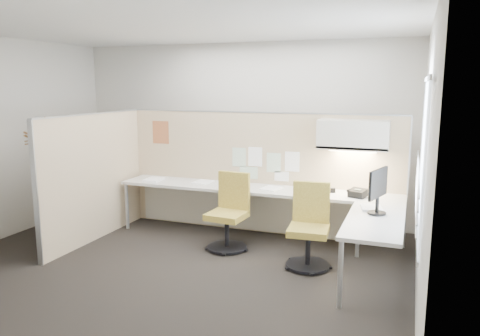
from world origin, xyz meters
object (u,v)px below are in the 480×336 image
at_px(chair_left, 229,214).
at_px(chair_right, 309,229).
at_px(desk, 275,201).
at_px(phone, 357,193).
at_px(monitor, 378,188).

xyz_separation_m(chair_left, chair_right, (1.12, -0.25, -0.00)).
distance_m(desk, chair_left, 0.65).
bearing_deg(chair_right, phone, 50.71).
relative_size(desk, phone, 15.33).
xyz_separation_m(chair_right, phone, (0.47, 0.69, 0.32)).
distance_m(chair_right, monitor, 0.95).
bearing_deg(chair_left, monitor, -4.56).
xyz_separation_m(chair_left, phone, (1.59, 0.44, 0.32)).
bearing_deg(monitor, desk, 80.59).
distance_m(chair_left, monitor, 1.99).
bearing_deg(chair_right, chair_left, 162.53).
xyz_separation_m(chair_left, monitor, (1.89, -0.31, 0.56)).
height_order(chair_left, monitor, monitor).
distance_m(desk, chair_right, 0.87).
xyz_separation_m(chair_right, monitor, (0.76, -0.06, 0.56)).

